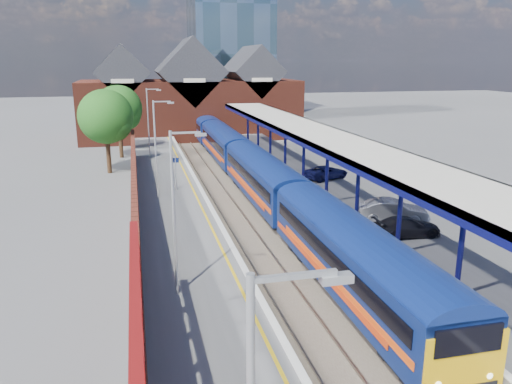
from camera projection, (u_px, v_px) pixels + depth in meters
ground at (226, 181)px, 45.68m from camera, size 240.00×240.00×0.00m
ballast_bed at (251, 212)px, 36.27m from camera, size 6.00×76.00×0.06m
rails at (251, 210)px, 36.25m from camera, size 4.51×76.00×0.14m
left_platform at (174, 211)px, 34.90m from camera, size 5.00×76.00×1.00m
right_platform at (328, 200)px, 37.52m from camera, size 6.00×76.00×1.00m
coping_left at (208, 201)px, 35.30m from camera, size 0.30×76.00×0.05m
coping_right at (292, 196)px, 36.74m from camera, size 0.30×76.00×0.05m
yellow_line at (199, 202)px, 35.17m from camera, size 0.14×76.00×0.01m
train at (241, 156)px, 45.88m from camera, size 2.89×65.91×3.45m
canopy at (315, 134)px, 38.02m from camera, size 4.50×52.00×4.48m
lamp_post_b at (177, 204)px, 20.40m from camera, size 1.48×0.18×7.00m
lamp_post_c at (157, 143)px, 35.43m from camera, size 1.48×0.18×7.00m
lamp_post_d at (149, 118)px, 50.46m from camera, size 1.48×0.18×7.00m
platform_sign at (176, 168)px, 38.21m from camera, size 0.55×0.08×2.50m
brick_wall at (135, 213)px, 27.73m from camera, size 0.35×50.00×3.86m
station_building at (190, 99)px, 70.59m from camera, size 30.00×12.12×13.78m
glass_tower at (229, 6)px, 89.78m from camera, size 14.20×14.20×40.30m
tree_near at (107, 118)px, 47.49m from camera, size 5.20×5.20×8.10m
tree_far at (120, 110)px, 55.24m from camera, size 5.20×5.20×8.10m
parked_car_silver at (393, 211)px, 30.73m from camera, size 4.52×2.81×1.41m
parked_car_dark at (407, 227)px, 28.24m from camera, size 3.93×1.75×1.12m
parked_car_blue at (326, 172)px, 42.02m from camera, size 4.35×3.11×1.10m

